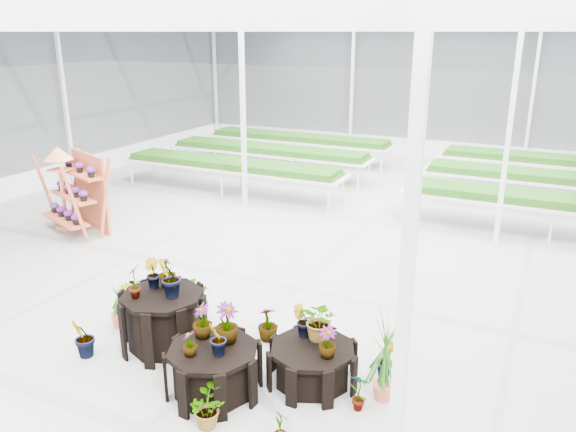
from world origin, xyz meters
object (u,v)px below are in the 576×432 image
at_px(plinth_mid, 214,370).
at_px(bird_table, 62,189).
at_px(plinth_tall, 164,320).
at_px(shelf_rack, 75,194).
at_px(plinth_low, 312,365).

height_order(plinth_mid, bird_table, bird_table).
height_order(plinth_tall, shelf_rack, shelf_rack).
height_order(shelf_rack, bird_table, bird_table).
xyz_separation_m(plinth_mid, plinth_low, (1.00, 0.70, -0.05)).
bearing_deg(plinth_low, plinth_tall, -177.40).
bearing_deg(bird_table, plinth_mid, -14.74).
xyz_separation_m(plinth_tall, shelf_rack, (-4.68, 3.04, 0.45)).
relative_size(plinth_tall, shelf_rack, 0.69).
distance_m(plinth_mid, shelf_rack, 6.94).
height_order(plinth_tall, plinth_low, plinth_tall).
height_order(plinth_low, bird_table, bird_table).
distance_m(plinth_tall, plinth_low, 2.21).
relative_size(plinth_mid, plinth_low, 1.03).
bearing_deg(shelf_rack, plinth_mid, -10.65).
xyz_separation_m(plinth_low, shelf_rack, (-6.88, 2.94, 0.60)).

